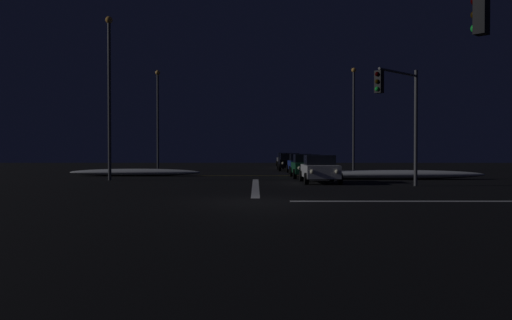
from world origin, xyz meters
name	(u,v)px	position (x,y,z in m)	size (l,w,h in m)	color
ground	(257,203)	(0.00, 0.00, -0.05)	(120.00, 120.00, 0.10)	black
stop_line_north	(257,186)	(0.00, 7.86, 0.00)	(0.35, 13.42, 0.01)	white
centre_line_ns	(257,176)	(0.00, 19.46, 0.00)	(22.00, 0.15, 0.01)	yellow
crosswalk_bar_east	(478,201)	(7.96, 0.00, 0.00)	(13.42, 0.40, 0.01)	white
snow_bank_left_curb	(137,172)	(-8.66, 18.98, 0.26)	(9.40, 1.50, 0.52)	white
snow_bank_right_curb	(394,175)	(8.66, 14.55, 0.30)	(11.81, 1.50, 0.59)	white
sedan_white	(321,169)	(3.62, 10.90, 0.80)	(2.02, 4.33, 1.57)	silver
sedan_green	(308,166)	(3.42, 16.65, 0.80)	(2.02, 4.33, 1.57)	#14512D
sedan_blue	(302,163)	(3.57, 23.36, 0.80)	(2.02, 4.33, 1.57)	navy
sedan_black	(290,162)	(3.03, 29.35, 0.80)	(2.02, 4.33, 1.57)	black
sedan_silver	(292,160)	(3.63, 35.70, 0.80)	(2.02, 4.33, 1.57)	#B7B7BC
sedan_gray	(287,160)	(3.37, 41.61, 0.80)	(2.02, 4.33, 1.57)	slate
traffic_signal_ne	(402,105)	(7.17, 7.17, 4.09)	(2.80, 2.80, 5.96)	#4C4C51
streetlamp_right_far	(355,112)	(8.96, 29.46, 5.39)	(0.44, 0.44, 9.39)	#424247
streetlamp_left_far	(159,113)	(-8.96, 29.46, 5.27)	(0.44, 0.44, 9.16)	#424247
streetlamp_left_near	(111,87)	(-8.96, 13.46, 5.72)	(0.44, 0.44, 10.03)	#424247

